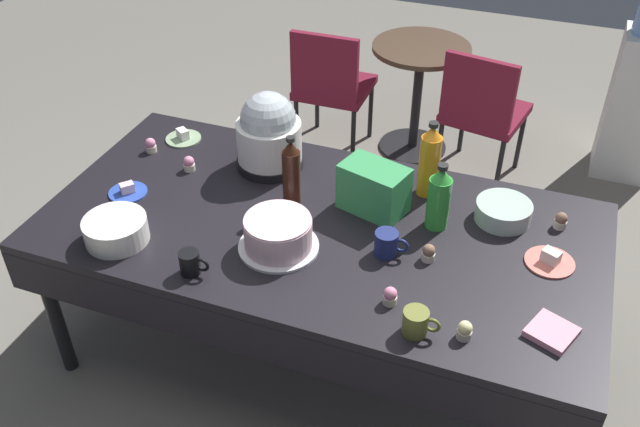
# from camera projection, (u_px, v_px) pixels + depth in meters

# --- Properties ---
(ground) EXTENTS (9.00, 9.00, 0.00)m
(ground) POSITION_uv_depth(u_px,v_px,m) (320.00, 352.00, 3.18)
(ground) COLOR slate
(potluck_table) EXTENTS (2.20, 1.10, 0.75)m
(potluck_table) POSITION_uv_depth(u_px,v_px,m) (320.00, 236.00, 2.76)
(potluck_table) COLOR black
(potluck_table) RESTS_ON ground
(frosted_layer_cake) EXTENTS (0.31, 0.31, 0.13)m
(frosted_layer_cake) POSITION_uv_depth(u_px,v_px,m) (278.00, 234.00, 2.57)
(frosted_layer_cake) COLOR silver
(frosted_layer_cake) RESTS_ON potluck_table
(slow_cooker) EXTENTS (0.29, 0.29, 0.35)m
(slow_cooker) POSITION_uv_depth(u_px,v_px,m) (269.00, 134.00, 2.96)
(slow_cooker) COLOR black
(slow_cooker) RESTS_ON potluck_table
(glass_salad_bowl) EXTENTS (0.22, 0.22, 0.08)m
(glass_salad_bowl) POSITION_uv_depth(u_px,v_px,m) (503.00, 212.00, 2.72)
(glass_salad_bowl) COLOR #B2C6BC
(glass_salad_bowl) RESTS_ON potluck_table
(ceramic_snack_bowl) EXTENTS (0.24, 0.24, 0.10)m
(ceramic_snack_bowl) POSITION_uv_depth(u_px,v_px,m) (116.00, 230.00, 2.62)
(ceramic_snack_bowl) COLOR silver
(ceramic_snack_bowl) RESTS_ON potluck_table
(dessert_plate_coral) EXTENTS (0.18, 0.18, 0.06)m
(dessert_plate_coral) POSITION_uv_depth(u_px,v_px,m) (550.00, 260.00, 2.53)
(dessert_plate_coral) COLOR #E07266
(dessert_plate_coral) RESTS_ON potluck_table
(dessert_plate_cobalt) EXTENTS (0.16, 0.16, 0.05)m
(dessert_plate_cobalt) POSITION_uv_depth(u_px,v_px,m) (128.00, 191.00, 2.89)
(dessert_plate_cobalt) COLOR #2D4CB2
(dessert_plate_cobalt) RESTS_ON potluck_table
(dessert_plate_sage) EXTENTS (0.17, 0.17, 0.05)m
(dessert_plate_sage) POSITION_uv_depth(u_px,v_px,m) (183.00, 137.00, 3.23)
(dessert_plate_sage) COLOR #8CA87F
(dessert_plate_sage) RESTS_ON potluck_table
(cupcake_berry) EXTENTS (0.05, 0.05, 0.07)m
(cupcake_berry) POSITION_uv_depth(u_px,v_px,m) (561.00, 221.00, 2.69)
(cupcake_berry) COLOR beige
(cupcake_berry) RESTS_ON potluck_table
(cupcake_rose) EXTENTS (0.05, 0.05, 0.07)m
(cupcake_rose) POSITION_uv_depth(u_px,v_px,m) (429.00, 253.00, 2.54)
(cupcake_rose) COLOR beige
(cupcake_rose) RESTS_ON potluck_table
(cupcake_vanilla) EXTENTS (0.05, 0.05, 0.07)m
(cupcake_vanilla) POSITION_uv_depth(u_px,v_px,m) (189.00, 164.00, 3.01)
(cupcake_vanilla) COLOR beige
(cupcake_vanilla) RESTS_ON potluck_table
(cupcake_cocoa) EXTENTS (0.05, 0.05, 0.07)m
(cupcake_cocoa) POSITION_uv_depth(u_px,v_px,m) (465.00, 330.00, 2.23)
(cupcake_cocoa) COLOR beige
(cupcake_cocoa) RESTS_ON potluck_table
(cupcake_lemon) EXTENTS (0.05, 0.05, 0.07)m
(cupcake_lemon) POSITION_uv_depth(u_px,v_px,m) (390.00, 296.00, 2.36)
(cupcake_lemon) COLOR beige
(cupcake_lemon) RESTS_ON potluck_table
(cupcake_mint) EXTENTS (0.05, 0.05, 0.07)m
(cupcake_mint) POSITION_uv_depth(u_px,v_px,m) (151.00, 145.00, 3.13)
(cupcake_mint) COLOR beige
(cupcake_mint) RESTS_ON potluck_table
(soda_bottle_cola) EXTENTS (0.07, 0.07, 0.31)m
(soda_bottle_cola) POSITION_uv_depth(u_px,v_px,m) (291.00, 174.00, 2.75)
(soda_bottle_cola) COLOR #33190F
(soda_bottle_cola) RESTS_ON potluck_table
(soda_bottle_lime_soda) EXTENTS (0.09, 0.09, 0.28)m
(soda_bottle_lime_soda) POSITION_uv_depth(u_px,v_px,m) (439.00, 198.00, 2.64)
(soda_bottle_lime_soda) COLOR green
(soda_bottle_lime_soda) RESTS_ON potluck_table
(soda_bottle_orange_juice) EXTENTS (0.09, 0.09, 0.33)m
(soda_bottle_orange_juice) POSITION_uv_depth(u_px,v_px,m) (430.00, 161.00, 2.80)
(soda_bottle_orange_juice) COLOR orange
(soda_bottle_orange_juice) RESTS_ON potluck_table
(coffee_mug_navy) EXTENTS (0.13, 0.09, 0.10)m
(coffee_mug_navy) POSITION_uv_depth(u_px,v_px,m) (387.00, 243.00, 2.55)
(coffee_mug_navy) COLOR navy
(coffee_mug_navy) RESTS_ON potluck_table
(coffee_mug_olive) EXTENTS (0.13, 0.09, 0.09)m
(coffee_mug_olive) POSITION_uv_depth(u_px,v_px,m) (416.00, 322.00, 2.24)
(coffee_mug_olive) COLOR olive
(coffee_mug_olive) RESTS_ON potluck_table
(coffee_mug_black) EXTENTS (0.12, 0.08, 0.09)m
(coffee_mug_black) POSITION_uv_depth(u_px,v_px,m) (191.00, 263.00, 2.47)
(coffee_mug_black) COLOR black
(coffee_mug_black) RESTS_ON potluck_table
(soda_carton) EXTENTS (0.29, 0.23, 0.20)m
(soda_carton) POSITION_uv_depth(u_px,v_px,m) (374.00, 189.00, 2.75)
(soda_carton) COLOR #338C4C
(soda_carton) RESTS_ON potluck_table
(paper_napkin_stack) EXTENTS (0.18, 0.18, 0.02)m
(paper_napkin_stack) POSITION_uv_depth(u_px,v_px,m) (552.00, 332.00, 2.25)
(paper_napkin_stack) COLOR pink
(paper_napkin_stack) RESTS_ON potluck_table
(maroon_chair_left) EXTENTS (0.44, 0.44, 0.85)m
(maroon_chair_left) POSITION_uv_depth(u_px,v_px,m) (331.00, 83.00, 4.28)
(maroon_chair_left) COLOR maroon
(maroon_chair_left) RESTS_ON ground
(maroon_chair_right) EXTENTS (0.52, 0.52, 0.85)m
(maroon_chair_right) POSITION_uv_depth(u_px,v_px,m) (482.00, 108.00, 4.02)
(maroon_chair_right) COLOR maroon
(maroon_chair_right) RESTS_ON ground
(round_cafe_table) EXTENTS (0.60, 0.60, 0.72)m
(round_cafe_table) POSITION_uv_depth(u_px,v_px,m) (419.00, 79.00, 4.30)
(round_cafe_table) COLOR #473323
(round_cafe_table) RESTS_ON ground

